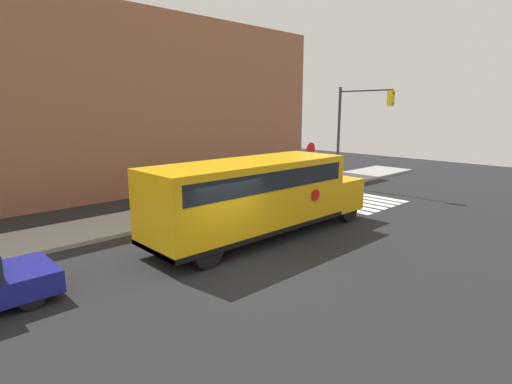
% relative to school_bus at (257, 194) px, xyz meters
% --- Properties ---
extents(ground_plane, '(60.00, 60.00, 0.00)m').
position_rel_school_bus_xyz_m(ground_plane, '(-2.29, -1.54, -1.65)').
color(ground_plane, black).
extents(sidewalk_strip, '(44.00, 3.00, 0.15)m').
position_rel_school_bus_xyz_m(sidewalk_strip, '(-2.29, 4.96, -1.58)').
color(sidewalk_strip, '#9E9E99').
rests_on(sidewalk_strip, ground).
extents(building_backdrop, '(32.00, 4.00, 9.86)m').
position_rel_school_bus_xyz_m(building_backdrop, '(-2.29, 11.46, 3.28)').
color(building_backdrop, '#935B42').
rests_on(building_backdrop, ground).
extents(crosswalk_stripes, '(4.00, 3.20, 0.01)m').
position_rel_school_bus_xyz_m(crosswalk_stripes, '(7.77, 0.46, -1.65)').
color(crosswalk_stripes, white).
rests_on(crosswalk_stripes, ground).
extents(school_bus, '(9.40, 2.57, 2.86)m').
position_rel_school_bus_xyz_m(school_bus, '(0.00, 0.00, 0.00)').
color(school_bus, '#EAA80F').
rests_on(school_bus, ground).
extents(stop_sign, '(0.75, 0.10, 2.76)m').
position_rel_school_bus_xyz_m(stop_sign, '(8.53, 4.44, 0.19)').
color(stop_sign, '#38383A').
rests_on(stop_sign, ground).
extents(traffic_light, '(0.28, 3.42, 5.90)m').
position_rel_school_bus_xyz_m(traffic_light, '(10.24, 2.66, 2.24)').
color(traffic_light, '#38383A').
rests_on(traffic_light, ground).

